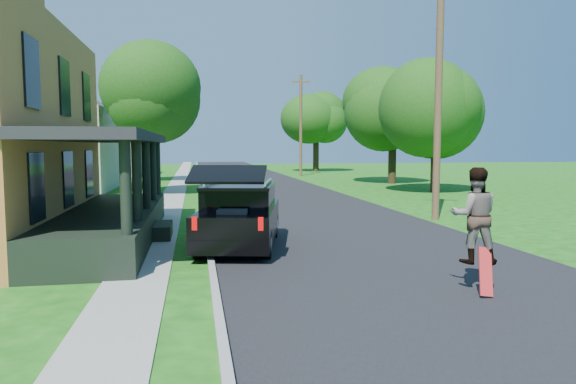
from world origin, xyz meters
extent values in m
plane|color=#134C0F|center=(0.00, 0.00, 0.00)|extent=(140.00, 140.00, 0.00)
cube|color=black|center=(0.00, 20.00, 0.00)|extent=(8.00, 120.00, 0.02)
cube|color=gray|center=(-4.05, 20.00, 0.00)|extent=(0.15, 120.00, 0.12)
cube|color=gray|center=(-5.60, 20.00, 0.00)|extent=(1.30, 120.00, 0.03)
cube|color=gray|center=(-9.50, 6.00, 0.00)|extent=(6.50, 1.20, 0.03)
cube|color=black|center=(-6.80, 6.00, 0.45)|extent=(2.40, 10.00, 0.90)
cube|color=black|center=(-6.80, 6.00, 3.00)|extent=(2.60, 10.30, 0.25)
cube|color=#B5ACA0|center=(-13.50, 24.00, 2.50)|extent=(8.00, 8.00, 5.00)
pyramid|color=black|center=(-13.50, 24.00, 7.20)|extent=(12.78, 12.78, 2.20)
cube|color=#B5ACA0|center=(-13.50, 40.00, 2.50)|extent=(8.00, 8.00, 5.00)
pyramid|color=black|center=(-13.50, 40.00, 7.20)|extent=(12.78, 12.78, 2.20)
cube|color=black|center=(-3.20, 4.24, 0.67)|extent=(2.80, 4.82, 0.87)
cube|color=black|center=(-3.17, 4.40, 1.37)|extent=(2.29, 3.11, 0.57)
cube|color=black|center=(-3.17, 4.40, 1.68)|extent=(2.35, 3.20, 0.08)
cube|color=black|center=(-3.66, 2.08, 2.11)|extent=(1.91, 1.28, 0.39)
cube|color=#36373C|center=(-3.48, 2.92, 0.98)|extent=(0.83, 0.75, 0.46)
cube|color=#BDBCC1|center=(-3.91, 4.55, 1.77)|extent=(0.58, 2.45, 0.06)
cube|color=#BDBCC1|center=(-2.42, 4.24, 1.77)|extent=(0.58, 2.45, 0.06)
cube|color=#990505|center=(-4.41, 2.21, 0.98)|extent=(0.13, 0.09, 0.31)
cube|color=#990505|center=(-2.92, 1.89, 0.98)|extent=(0.13, 0.09, 0.31)
cylinder|color=black|center=(-3.70, 5.88, 0.35)|extent=(0.39, 0.74, 0.70)
cylinder|color=black|center=(-2.08, 5.53, 0.35)|extent=(0.39, 0.74, 0.70)
cylinder|color=black|center=(-4.32, 2.96, 0.35)|extent=(0.39, 0.74, 0.70)
cylinder|color=black|center=(-2.70, 2.61, 0.35)|extent=(0.39, 0.74, 0.70)
imported|color=black|center=(0.78, -0.85, 1.45)|extent=(1.05, 0.93, 1.81)
cube|color=#B50F0F|center=(0.80, -1.25, 0.47)|extent=(0.37, 0.39, 0.86)
cylinder|color=black|center=(-6.96, 20.18, 1.79)|extent=(0.67, 0.67, 3.58)
sphere|color=#31621A|center=(-6.96, 20.18, 5.28)|extent=(5.61, 5.61, 5.08)
sphere|color=#31621A|center=(-6.57, 19.81, 6.41)|extent=(4.86, 4.86, 4.40)
sphere|color=#31621A|center=(-7.45, 20.67, 5.84)|extent=(4.99, 4.99, 4.52)
cylinder|color=black|center=(-7.73, 31.75, 1.74)|extent=(0.68, 0.68, 3.48)
sphere|color=#31621A|center=(-7.73, 31.75, 5.31)|extent=(6.82, 6.82, 5.48)
sphere|color=#31621A|center=(-7.45, 31.36, 6.52)|extent=(5.91, 5.91, 4.75)
sphere|color=#31621A|center=(-8.09, 32.27, 5.92)|extent=(6.06, 6.06, 4.87)
cylinder|color=black|center=(9.72, 18.84, 1.37)|extent=(0.61, 0.61, 2.73)
sphere|color=#31621A|center=(9.72, 18.84, 4.42)|extent=(5.74, 5.74, 5.08)
sphere|color=#31621A|center=(10.06, 18.50, 5.55)|extent=(4.97, 4.97, 4.40)
sphere|color=#31621A|center=(9.29, 19.30, 4.99)|extent=(5.10, 5.10, 4.51)
cylinder|color=black|center=(9.91, 26.12, 1.76)|extent=(0.71, 0.71, 3.52)
sphere|color=#31621A|center=(9.91, 26.12, 5.62)|extent=(7.80, 7.80, 6.29)
sphere|color=#31621A|center=(10.39, 25.94, 7.02)|extent=(6.76, 6.76, 5.45)
sphere|color=#31621A|center=(9.30, 26.37, 6.32)|extent=(6.94, 6.94, 5.59)
cylinder|color=black|center=(8.59, 44.74, 1.80)|extent=(0.82, 0.82, 3.61)
sphere|color=#31621A|center=(8.59, 44.74, 5.48)|extent=(7.24, 7.24, 5.63)
sphere|color=#31621A|center=(8.89, 44.26, 6.73)|extent=(6.28, 6.28, 4.88)
sphere|color=#31621A|center=(8.22, 45.36, 6.11)|extent=(6.44, 6.44, 5.00)
cylinder|color=#523526|center=(4.50, 8.22, 5.20)|extent=(0.34, 0.34, 10.41)
cylinder|color=#523526|center=(5.26, 36.79, 4.61)|extent=(0.33, 0.33, 9.22)
cube|color=#523526|center=(5.26, 36.79, 8.60)|extent=(1.62, 0.53, 0.12)
camera|label=1|loc=(-4.38, -9.62, 2.75)|focal=32.00mm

